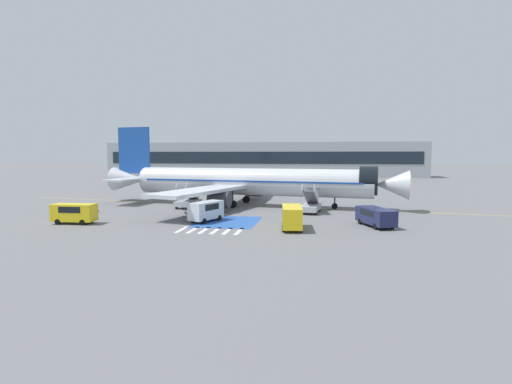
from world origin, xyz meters
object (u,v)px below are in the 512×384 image
object	(u,v)px
boarding_stairs_forward	(311,205)
ground_crew_0	(223,205)
boarding_stairs_aft	(188,201)
service_van_3	(206,210)
airliner	(246,182)
service_van_1	(376,215)
fuel_tanker	(249,182)
traffic_cone_0	(98,210)
service_van_0	(74,212)
ground_crew_1	(217,201)
baggage_cart	(195,211)
service_van_2	(292,216)
terminal_building	(261,159)

from	to	relation	value
boarding_stairs_forward	ground_crew_0	bearing A→B (deg)	-168.22
boarding_stairs_aft	service_van_3	size ratio (longest dim) A/B	1.13
boarding_stairs_aft	ground_crew_0	bearing A→B (deg)	-20.37
airliner	service_van_1	distance (m)	22.65
fuel_tanker	traffic_cone_0	world-z (taller)	fuel_tanker
service_van_0	ground_crew_1	distance (m)	19.38
baggage_cart	service_van_3	bearing A→B (deg)	146.49
boarding_stairs_aft	baggage_cart	size ratio (longest dim) A/B	1.81
boarding_stairs_forward	service_van_2	world-z (taller)	boarding_stairs_forward
airliner	fuel_tanker	xyz separation A→B (m)	(-4.66, 27.36, -1.87)
ground_crew_0	boarding_stairs_aft	bearing A→B (deg)	-142.52
boarding_stairs_forward	service_van_2	size ratio (longest dim) A/B	1.03
boarding_stairs_forward	baggage_cart	distance (m)	15.23
service_van_0	ground_crew_1	size ratio (longest dim) A/B	2.70
service_van_0	service_van_1	xyz separation A→B (m)	(32.76, 3.73, -0.13)
airliner	baggage_cart	distance (m)	10.63
traffic_cone_0	boarding_stairs_aft	bearing A→B (deg)	30.42
boarding_stairs_aft	baggage_cart	world-z (taller)	boarding_stairs_aft
boarding_stairs_aft	ground_crew_0	distance (m)	6.82
fuel_tanker	baggage_cart	bearing A→B (deg)	-2.62
service_van_0	baggage_cart	distance (m)	14.60
ground_crew_0	service_van_0	bearing A→B (deg)	-74.38
service_van_3	ground_crew_0	distance (m)	8.01
service_van_2	baggage_cart	size ratio (longest dim) A/B	1.76
airliner	service_van_1	world-z (taller)	airliner
boarding_stairs_forward	traffic_cone_0	size ratio (longest dim) A/B	10.11
ground_crew_1	service_van_1	bearing A→B (deg)	-33.17
baggage_cart	ground_crew_0	bearing A→B (deg)	-122.73
fuel_tanker	terminal_building	bearing A→B (deg)	-175.89
traffic_cone_0	service_van_2	bearing A→B (deg)	-17.10
boarding_stairs_aft	service_van_0	size ratio (longest dim) A/B	1.15
boarding_stairs_aft	service_van_2	bearing A→B (deg)	-34.19
service_van_1	terminal_building	size ratio (longest dim) A/B	0.05
service_van_2	terminal_building	world-z (taller)	terminal_building
traffic_cone_0	baggage_cart	bearing A→B (deg)	4.66
service_van_1	traffic_cone_0	size ratio (longest dim) A/B	10.44
boarding_stairs_aft	service_van_2	size ratio (longest dim) A/B	1.03
airliner	baggage_cart	bearing A→B (deg)	-23.30
service_van_3	terminal_building	bearing A→B (deg)	-62.21
airliner	boarding_stairs_forward	distance (m)	11.72
service_van_2	fuel_tanker	bearing A→B (deg)	-80.01
traffic_cone_0	airliner	bearing A→B (deg)	27.92
service_van_0	terminal_building	xyz separation A→B (m)	(5.37, 102.14, 4.59)
service_van_1	terminal_building	world-z (taller)	terminal_building
service_van_2	terminal_building	xyz separation A→B (m)	(-18.70, 101.47, 4.51)
baggage_cart	ground_crew_0	size ratio (longest dim) A/B	1.79
service_van_0	service_van_2	world-z (taller)	service_van_2
airliner	boarding_stairs_forward	xyz separation A→B (m)	(9.78, -5.90, -2.62)
fuel_tanker	service_van_3	bearing A→B (deg)	2.05
airliner	terminal_building	size ratio (longest dim) A/B	0.41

